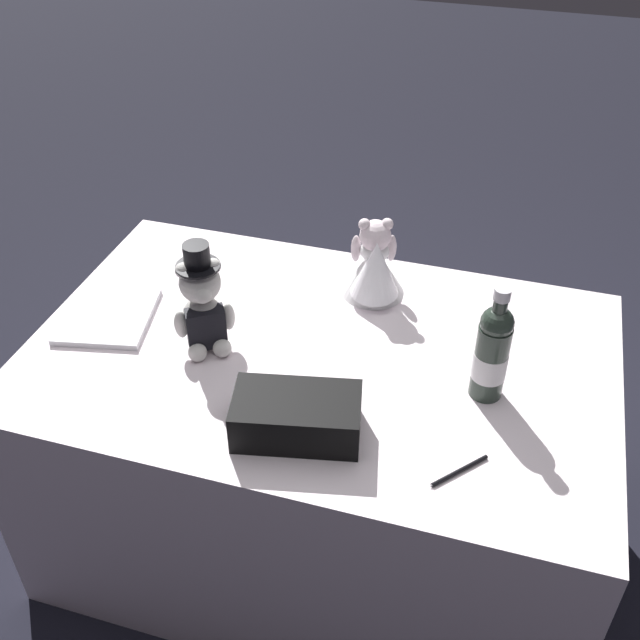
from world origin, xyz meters
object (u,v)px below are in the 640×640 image
teddy_bear_groom (203,307)px  champagne_bottle (492,351)px  gift_case_black (297,416)px  guestbook (108,316)px  teddy_bear_bride (374,265)px  signing_pen (458,472)px

teddy_bear_groom → champagne_bottle: (-0.70, -0.02, 0.01)m
gift_case_black → guestbook: (0.61, -0.25, -0.04)m
teddy_bear_bride → teddy_bear_groom: bearing=43.3°
champagne_bottle → gift_case_black: 0.47m
teddy_bear_groom → teddy_bear_bride: bearing=-136.7°
guestbook → signing_pen: bearing=152.8°
teddy_bear_bride → champagne_bottle: 0.47m
teddy_bear_groom → teddy_bear_bride: (-0.36, -0.34, -0.02)m
signing_pen → gift_case_black: size_ratio=0.40×
teddy_bear_bride → gift_case_black: 0.56m
teddy_bear_bride → champagne_bottle: champagne_bottle is taller
guestbook → teddy_bear_bride: bearing=-166.6°
teddy_bear_groom → teddy_bear_bride: teddy_bear_groom is taller
champagne_bottle → guestbook: champagne_bottle is taller
teddy_bear_bride → signing_pen: size_ratio=1.90×
signing_pen → champagne_bottle: bearing=-95.3°
teddy_bear_groom → champagne_bottle: bearing=-178.1°
champagne_bottle → signing_pen: (0.02, 0.27, -0.12)m
teddy_bear_groom → guestbook: 0.32m
champagne_bottle → teddy_bear_groom: bearing=1.9°
champagne_bottle → guestbook: bearing=-0.2°
guestbook → gift_case_black: bearing=145.9°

